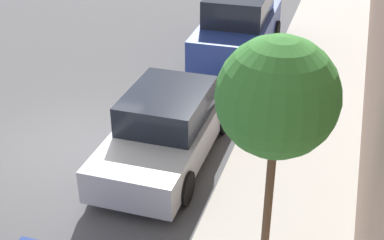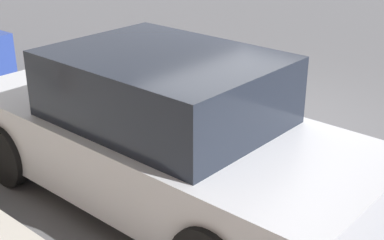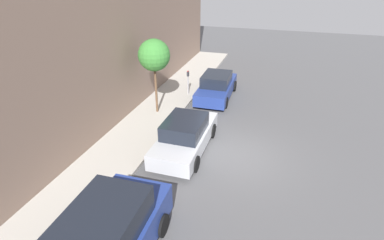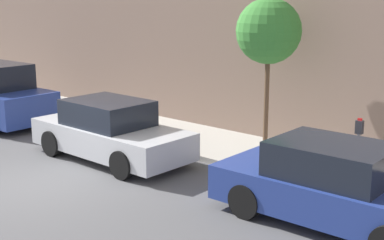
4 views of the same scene
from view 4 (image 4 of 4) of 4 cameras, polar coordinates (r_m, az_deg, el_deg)
The scene contains 6 objects.
ground_plane at distance 12.71m, azimuth -15.55°, elevation -6.33°, with size 60.00×60.00×0.00m, color #515154.
sidewalk at distance 15.67m, azimuth -0.68°, elevation -1.90°, with size 2.64×32.00×0.15m.
parked_sedan_nearest at distance 10.15m, azimuth 14.92°, elevation -6.89°, with size 1.92×4.54×1.54m.
parked_sedan_second at distance 13.88m, azimuth -8.73°, elevation -1.25°, with size 1.92×4.50×1.54m.
parking_meter_near at distance 11.68m, azimuth 17.30°, elevation -2.62°, with size 0.11×0.15×1.51m.
street_tree at distance 13.44m, azimuth 8.17°, elevation 9.30°, with size 1.63×1.63×3.95m.
Camera 4 is at (-6.39, -10.20, 4.10)m, focal length 50.00 mm.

